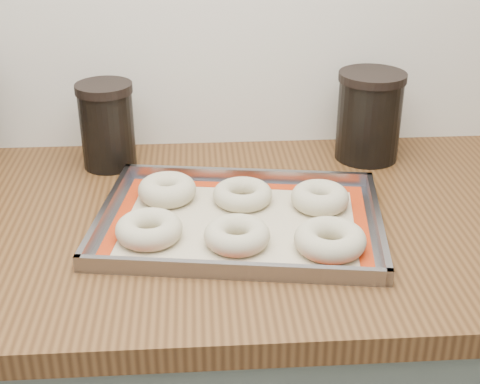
{
  "coord_description": "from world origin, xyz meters",
  "views": [
    {
      "loc": [
        0.02,
        0.68,
        1.45
      ],
      "look_at": [
        0.08,
        1.64,
        0.96
      ],
      "focal_mm": 50.0,
      "sensor_mm": 36.0,
      "label": 1
    }
  ],
  "objects": [
    {
      "name": "canister_mid",
      "position": [
        -0.16,
        1.9,
        0.98
      ],
      "size": [
        0.11,
        0.11,
        0.17
      ],
      "color": "black",
      "rests_on": "countertop"
    },
    {
      "name": "bagel_front_left",
      "position": [
        -0.06,
        1.6,
        0.92
      ],
      "size": [
        0.14,
        0.14,
        0.04
      ],
      "primitive_type": "torus",
      "rotation": [
        0.0,
        0.0,
        -0.49
      ],
      "color": "beige",
      "rests_on": "baking_mat"
    },
    {
      "name": "canister_right",
      "position": [
        0.36,
        1.9,
        0.99
      ],
      "size": [
        0.13,
        0.13,
        0.18
      ],
      "color": "black",
      "rests_on": "countertop"
    },
    {
      "name": "bagel_back_right",
      "position": [
        0.22,
        1.68,
        0.92
      ],
      "size": [
        0.11,
        0.11,
        0.04
      ],
      "primitive_type": "torus",
      "rotation": [
        0.0,
        0.0,
        -0.08
      ],
      "color": "beige",
      "rests_on": "baking_mat"
    },
    {
      "name": "countertop",
      "position": [
        0.0,
        1.68,
        0.88
      ],
      "size": [
        3.06,
        0.68,
        0.04
      ],
      "primitive_type": "cube",
      "color": "brown",
      "rests_on": "cabinet"
    },
    {
      "name": "bagel_front_mid",
      "position": [
        0.07,
        1.57,
        0.92
      ],
      "size": [
        0.11,
        0.11,
        0.03
      ],
      "primitive_type": "torus",
      "rotation": [
        0.0,
        0.0,
        0.12
      ],
      "color": "beige",
      "rests_on": "baking_mat"
    },
    {
      "name": "baking_mat",
      "position": [
        0.08,
        1.64,
        0.9
      ],
      "size": [
        0.46,
        0.35,
        0.0
      ],
      "rotation": [
        0.0,
        0.0,
        -0.15
      ],
      "color": "#C6B793",
      "rests_on": "baking_tray"
    },
    {
      "name": "bagel_back_left",
      "position": [
        -0.04,
        1.73,
        0.92
      ],
      "size": [
        0.11,
        0.11,
        0.04
      ],
      "primitive_type": "torus",
      "rotation": [
        0.0,
        0.0,
        -0.13
      ],
      "color": "beige",
      "rests_on": "baking_mat"
    },
    {
      "name": "bagel_back_mid",
      "position": [
        0.09,
        1.71,
        0.92
      ],
      "size": [
        0.11,
        0.11,
        0.03
      ],
      "primitive_type": "torus",
      "rotation": [
        0.0,
        0.0,
        0.1
      ],
      "color": "beige",
      "rests_on": "baking_mat"
    },
    {
      "name": "baking_tray",
      "position": [
        0.08,
        1.64,
        0.91
      ],
      "size": [
        0.5,
        0.39,
        0.03
      ],
      "rotation": [
        0.0,
        0.0,
        -0.15
      ],
      "color": "gray",
      "rests_on": "countertop"
    },
    {
      "name": "bagel_front_right",
      "position": [
        0.22,
        1.54,
        0.92
      ],
      "size": [
        0.14,
        0.14,
        0.04
      ],
      "primitive_type": "torus",
      "rotation": [
        0.0,
        0.0,
        -0.39
      ],
      "color": "beige",
      "rests_on": "baking_mat"
    }
  ]
}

